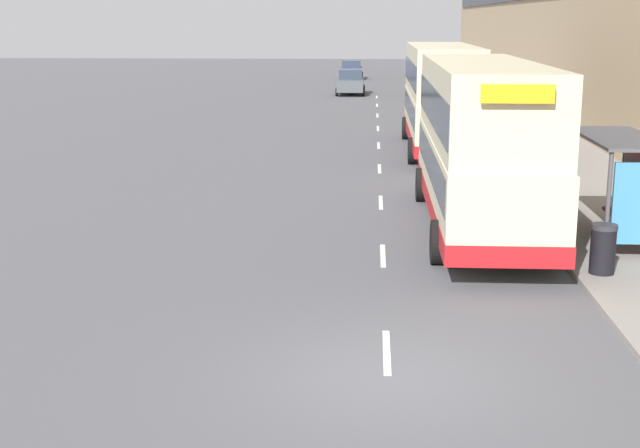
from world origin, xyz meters
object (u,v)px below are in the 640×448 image
Objects in this scene: double_decker_bus_ahead at (441,96)px; litter_bin at (603,249)px; bus_shelter at (629,170)px; car_1 at (351,70)px; car_0 at (351,82)px; double_decker_bus_near at (481,142)px.

litter_bin is at bearing -83.67° from double_decker_bus_ahead.
car_1 is (-8.01, 60.44, -1.05)m from bus_shelter.
bus_shelter is at bearing 97.55° from car_1.
bus_shelter is 1.02× the size of car_0.
bus_shelter is 44.12m from car_0.
double_decker_bus_near is at bearing 94.58° from car_1.
double_decker_bus_near is 14.08m from double_decker_bus_ahead.
double_decker_bus_ahead is 28.15m from car_0.
bus_shelter is at bearing -25.71° from double_decker_bus_near.
double_decker_bus_ahead is 45.05m from car_1.
double_decker_bus_ahead is at bearing 101.80° from bus_shelter.
car_0 is at bearing 98.96° from double_decker_bus_ahead.
double_decker_bus_near reaches higher than litter_bin.
double_decker_bus_ahead reaches higher than car_0.
litter_bin is (6.43, -46.26, -0.21)m from car_0.
car_1 is (-4.74, 44.77, -1.46)m from double_decker_bus_ahead.
double_decker_bus_ahead is at bearing 96.33° from litter_bin.
car_0 reaches higher than car_1.
bus_shelter is 0.38× the size of double_decker_bus_ahead.
double_decker_bus_near is 42.10m from car_0.
car_0 is at bearing 97.91° from litter_bin.
litter_bin is (2.08, -4.41, -1.62)m from double_decker_bus_near.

